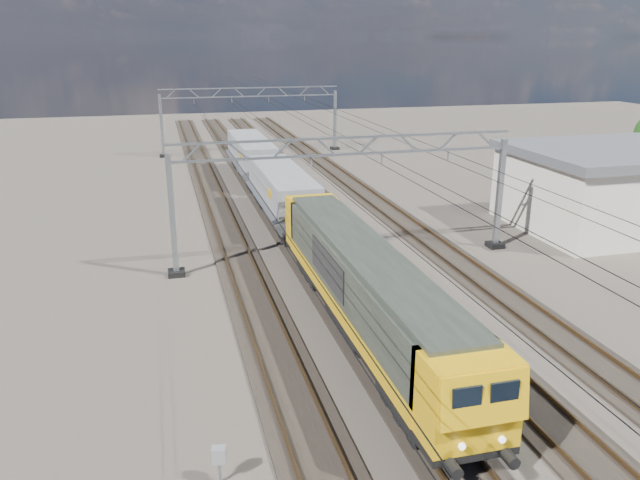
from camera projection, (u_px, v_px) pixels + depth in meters
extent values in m
plane|color=black|center=(368.00, 286.00, 32.12)|extent=(160.00, 160.00, 0.00)
cube|color=black|center=(252.00, 296.00, 30.68)|extent=(2.60, 140.00, 0.12)
cube|color=brown|center=(238.00, 295.00, 30.46)|extent=(0.08, 140.00, 0.16)
cube|color=brown|center=(267.00, 292.00, 30.80)|extent=(0.08, 140.00, 0.16)
cube|color=black|center=(331.00, 289.00, 31.63)|extent=(2.60, 140.00, 0.12)
cube|color=brown|center=(317.00, 287.00, 31.41)|extent=(0.08, 140.00, 0.16)
cube|color=brown|center=(344.00, 284.00, 31.75)|extent=(0.08, 140.00, 0.16)
cube|color=black|center=(404.00, 281.00, 32.58)|extent=(2.60, 140.00, 0.12)
cube|color=brown|center=(391.00, 280.00, 32.36)|extent=(0.08, 140.00, 0.16)
cube|color=brown|center=(417.00, 277.00, 32.70)|extent=(0.08, 140.00, 0.16)
cube|color=black|center=(474.00, 274.00, 33.53)|extent=(2.60, 140.00, 0.12)
cube|color=brown|center=(462.00, 273.00, 33.31)|extent=(0.08, 140.00, 0.16)
cube|color=brown|center=(486.00, 270.00, 33.65)|extent=(0.08, 140.00, 0.16)
cube|color=gray|center=(172.00, 217.00, 32.53)|extent=(0.30, 0.30, 6.60)
cube|color=gray|center=(499.00, 195.00, 37.04)|extent=(0.30, 0.30, 6.60)
cube|color=black|center=(177.00, 273.00, 33.50)|extent=(0.90, 0.90, 0.30)
cube|color=black|center=(495.00, 245.00, 38.01)|extent=(0.90, 0.90, 0.30)
cube|color=gray|center=(347.00, 138.00, 33.62)|extent=(19.30, 0.18, 0.12)
cube|color=gray|center=(347.00, 154.00, 33.90)|extent=(19.30, 0.18, 0.12)
cube|color=gray|center=(191.00, 153.00, 31.78)|extent=(1.03, 0.10, 0.94)
cube|color=gray|center=(238.00, 151.00, 32.35)|extent=(1.03, 0.10, 0.94)
cube|color=gray|center=(283.00, 149.00, 32.91)|extent=(1.03, 0.10, 0.94)
cube|color=gray|center=(326.00, 147.00, 33.48)|extent=(1.03, 0.10, 0.94)
cube|color=gray|center=(368.00, 145.00, 34.04)|extent=(1.03, 0.10, 0.94)
cube|color=gray|center=(409.00, 143.00, 34.60)|extent=(1.03, 0.10, 0.94)
cube|color=gray|center=(448.00, 142.00, 35.17)|extent=(1.03, 0.10, 0.94)
cube|color=gray|center=(486.00, 140.00, 35.73)|extent=(1.03, 0.10, 0.94)
cube|color=gray|center=(237.00, 166.00, 32.57)|extent=(0.06, 0.06, 0.65)
cube|color=gray|center=(311.00, 162.00, 33.52)|extent=(0.06, 0.06, 0.65)
cube|color=gray|center=(382.00, 158.00, 34.47)|extent=(0.06, 0.06, 0.65)
cube|color=gray|center=(448.00, 155.00, 35.42)|extent=(0.06, 0.06, 0.65)
cube|color=gray|center=(162.00, 126.00, 65.67)|extent=(0.30, 0.30, 6.60)
cube|color=gray|center=(335.00, 120.00, 70.18)|extent=(0.30, 0.30, 6.60)
cube|color=black|center=(164.00, 156.00, 66.65)|extent=(0.90, 0.90, 0.30)
cube|color=black|center=(335.00, 148.00, 71.16)|extent=(0.90, 0.90, 0.30)
cube|color=gray|center=(250.00, 88.00, 66.76)|extent=(19.30, 0.18, 0.12)
cube|color=gray|center=(250.00, 96.00, 67.04)|extent=(19.30, 0.18, 0.12)
cube|color=gray|center=(171.00, 94.00, 64.93)|extent=(1.03, 0.10, 0.94)
cube|color=gray|center=(194.00, 93.00, 65.49)|extent=(1.03, 0.10, 0.94)
cube|color=gray|center=(217.00, 93.00, 66.06)|extent=(1.03, 0.10, 0.94)
cube|color=gray|center=(239.00, 92.00, 66.62)|extent=(1.03, 0.10, 0.94)
cube|color=gray|center=(261.00, 92.00, 67.18)|extent=(1.03, 0.10, 0.94)
cube|color=gray|center=(283.00, 91.00, 67.75)|extent=(1.03, 0.10, 0.94)
cube|color=gray|center=(304.00, 91.00, 68.31)|extent=(1.03, 0.10, 0.94)
cube|color=gray|center=(325.00, 91.00, 68.88)|extent=(1.03, 0.10, 0.94)
cube|color=gray|center=(194.00, 101.00, 65.72)|extent=(0.06, 0.06, 0.65)
cube|color=gray|center=(232.00, 100.00, 66.67)|extent=(0.06, 0.06, 0.65)
cube|color=gray|center=(269.00, 99.00, 67.62)|extent=(0.06, 0.06, 0.65)
cube|color=gray|center=(305.00, 98.00, 68.57)|extent=(0.06, 0.06, 0.65)
cylinder|color=black|center=(229.00, 158.00, 36.36)|extent=(0.03, 140.00, 0.03)
cylinder|color=black|center=(228.00, 149.00, 36.20)|extent=(0.03, 140.00, 0.03)
cylinder|color=black|center=(296.00, 155.00, 37.31)|extent=(0.03, 140.00, 0.03)
cylinder|color=black|center=(296.00, 147.00, 37.15)|extent=(0.03, 140.00, 0.03)
cylinder|color=black|center=(359.00, 152.00, 38.26)|extent=(0.03, 140.00, 0.03)
cylinder|color=black|center=(359.00, 144.00, 38.10)|extent=(0.03, 140.00, 0.03)
cylinder|color=black|center=(420.00, 149.00, 39.21)|extent=(0.03, 140.00, 0.03)
cylinder|color=black|center=(420.00, 141.00, 39.05)|extent=(0.03, 140.00, 0.03)
cube|color=black|center=(425.00, 402.00, 20.59)|extent=(2.20, 3.60, 0.60)
cube|color=black|center=(324.00, 268.00, 32.56)|extent=(2.20, 3.60, 0.60)
cube|color=black|center=(364.00, 311.00, 26.45)|extent=(2.65, 20.00, 0.25)
cube|color=black|center=(363.00, 319.00, 26.57)|extent=(2.20, 4.50, 0.75)
cube|color=#242A23|center=(364.00, 280.00, 26.01)|extent=(2.65, 17.00, 2.60)
cube|color=#DDA20B|center=(333.00, 306.00, 26.01)|extent=(0.04, 17.00, 0.60)
cube|color=#DDA20B|center=(394.00, 299.00, 26.64)|extent=(0.04, 17.00, 0.60)
cube|color=black|center=(327.00, 267.00, 26.51)|extent=(0.05, 5.00, 1.40)
cube|color=black|center=(387.00, 262.00, 27.15)|extent=(0.05, 5.00, 1.40)
cube|color=#242A23|center=(365.00, 249.00, 25.59)|extent=(2.25, 18.00, 0.15)
cube|color=#DDA20B|center=(466.00, 396.00, 17.64)|extent=(2.65, 1.80, 2.60)
cube|color=#DDA20B|center=(483.00, 398.00, 16.61)|extent=(2.60, 0.46, 1.52)
cube|color=black|center=(467.00, 400.00, 16.35)|extent=(0.85, 0.08, 0.75)
cube|color=black|center=(504.00, 394.00, 16.61)|extent=(0.85, 0.08, 0.75)
cylinder|color=black|center=(454.00, 469.00, 16.76)|extent=(0.36, 0.50, 0.36)
cylinder|color=black|center=(510.00, 459.00, 17.17)|extent=(0.36, 0.50, 0.36)
cylinder|color=white|center=(462.00, 446.00, 16.73)|extent=(0.20, 0.08, 0.20)
cylinder|color=white|center=(502.00, 440.00, 17.01)|extent=(0.20, 0.08, 0.20)
cube|color=#DDA20B|center=(312.00, 221.00, 34.39)|extent=(2.65, 1.80, 2.60)
cube|color=#DDA20B|center=(308.00, 208.00, 35.11)|extent=(2.60, 0.46, 1.52)
cube|color=black|center=(298.00, 206.00, 35.04)|extent=(0.85, 0.08, 0.75)
cube|color=black|center=(317.00, 205.00, 35.30)|extent=(0.85, 0.08, 0.75)
cylinder|color=black|center=(293.00, 240.00, 35.73)|extent=(0.36, 0.50, 0.36)
cylinder|color=black|center=(322.00, 238.00, 36.13)|extent=(0.36, 0.50, 0.36)
cylinder|color=white|center=(298.00, 230.00, 35.51)|extent=(0.20, 0.08, 0.20)
cylinder|color=white|center=(318.00, 228.00, 35.80)|extent=(0.20, 0.08, 0.20)
cube|color=black|center=(297.00, 231.00, 38.73)|extent=(2.20, 2.60, 0.55)
cube|color=black|center=(271.00, 197.00, 47.02)|extent=(2.20, 2.60, 0.55)
cube|color=black|center=(283.00, 208.00, 42.77)|extent=(2.40, 13.00, 0.20)
cube|color=slate|center=(282.00, 183.00, 42.23)|extent=(2.80, 12.00, 1.80)
cube|color=#4C5054|center=(269.00, 202.00, 42.39)|extent=(1.48, 12.00, 1.36)
cube|color=#4C5054|center=(296.00, 200.00, 42.85)|extent=(1.48, 12.00, 1.36)
cube|color=#DDA20B|center=(269.00, 193.00, 39.10)|extent=(0.04, 1.20, 0.50)
cube|color=black|center=(260.00, 182.00, 51.81)|extent=(2.20, 2.60, 0.55)
cube|color=black|center=(245.00, 162.00, 60.09)|extent=(2.20, 2.60, 0.55)
cube|color=black|center=(252.00, 168.00, 55.84)|extent=(2.40, 13.00, 0.20)
cube|color=slate|center=(251.00, 149.00, 55.31)|extent=(2.80, 12.00, 1.80)
cube|color=#4C5054|center=(241.00, 163.00, 55.47)|extent=(1.48, 12.00, 1.36)
cube|color=#4C5054|center=(262.00, 162.00, 55.92)|extent=(1.48, 12.00, 1.36)
cube|color=#DDA20B|center=(240.00, 154.00, 52.18)|extent=(0.04, 1.20, 0.50)
cube|color=gray|center=(220.00, 472.00, 17.86)|extent=(0.09, 0.09, 0.69)
cube|color=#9B9DA2|center=(219.00, 455.00, 17.67)|extent=(0.44, 0.35, 0.49)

